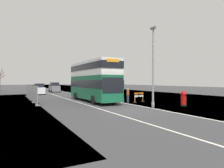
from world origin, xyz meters
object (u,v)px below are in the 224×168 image
pedestrian_at_kerb (128,95)px  car_receding_mid (54,88)px  roadworks_barrier (139,96)px  double_decker_bus (93,80)px  red_pillar_postbox (184,98)px  lamppost_foreground (153,70)px  car_oncoming_near (39,89)px

pedestrian_at_kerb → car_receding_mid: bearing=96.2°
roadworks_barrier → double_decker_bus: bearing=139.2°
red_pillar_postbox → roadworks_barrier: size_ratio=0.94×
roadworks_barrier → car_receding_mid: 28.30m
double_decker_bus → pedestrian_at_kerb: size_ratio=6.68×
lamppost_foreground → roadworks_barrier: (1.39, 4.32, -2.91)m
lamppost_foreground → pedestrian_at_kerb: size_ratio=4.63×
double_decker_bus → roadworks_barrier: bearing=-40.8°
car_receding_mid → pedestrian_at_kerb: bearing=-83.8°
red_pillar_postbox → pedestrian_at_kerb: (-3.25, 5.42, -0.01)m
car_receding_mid → car_oncoming_near: bearing=-120.4°
lamppost_foreground → car_receding_mid: (-2.94, 32.29, -2.60)m
double_decker_bus → car_oncoming_near: double_decker_bus is taller
double_decker_bus → lamppost_foreground: bearing=-69.7°
red_pillar_postbox → car_oncoming_near: (-10.60, 25.62, 0.13)m
double_decker_bus → red_pillar_postbox: 10.99m
double_decker_bus → pedestrian_at_kerb: (3.06, -3.40, -1.78)m
double_decker_bus → pedestrian_at_kerb: 4.91m
pedestrian_at_kerb → red_pillar_postbox: bearing=-59.1°
double_decker_bus → pedestrian_at_kerb: bearing=-48.0°
roadworks_barrier → pedestrian_at_kerb: bearing=164.0°
car_receding_mid → double_decker_bus: bearing=-90.1°
double_decker_bus → car_oncoming_near: 17.41m
double_decker_bus → roadworks_barrier: size_ratio=6.78×
double_decker_bus → roadworks_barrier: double_decker_bus is taller
roadworks_barrier → car_oncoming_near: bearing=112.9°
red_pillar_postbox → car_oncoming_near: bearing=112.5°
roadworks_barrier → car_oncoming_near: size_ratio=0.41×
car_oncoming_near → car_receding_mid: size_ratio=0.89×
lamppost_foreground → pedestrian_at_kerb: bearing=89.2°
roadworks_barrier → car_oncoming_near: (-8.67, 20.57, 0.24)m
red_pillar_postbox → pedestrian_at_kerb: bearing=120.9°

